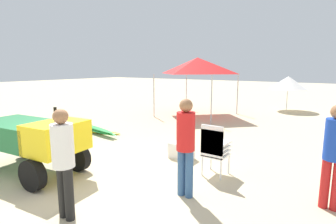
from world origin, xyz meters
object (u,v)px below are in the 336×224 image
object	(u,v)px
lifeguard_near_center	(186,141)
cooler_box	(181,151)
lifeguard_near_left	(63,157)
popup_canopy	(197,66)
utility_cart	(31,138)
surfboard_pile	(95,130)
traffic_cone_near	(216,139)
stacked_plastic_chairs	(214,146)
beach_umbrella_left	(288,83)
lifeguard_near_right	(334,150)

from	to	relation	value
lifeguard_near_center	cooler_box	size ratio (longest dim) A/B	2.92
lifeguard_near_left	popup_canopy	world-z (taller)	popup_canopy
utility_cart	lifeguard_near_left	bearing A→B (deg)	-17.16
surfboard_pile	traffic_cone_near	xyz separation A→B (m)	(4.22, 0.77, 0.14)
stacked_plastic_chairs	lifeguard_near_left	size ratio (longest dim) A/B	0.66
lifeguard_near_left	popup_canopy	size ratio (longest dim) A/B	0.57
traffic_cone_near	stacked_plastic_chairs	bearing A→B (deg)	-66.84
surfboard_pile	beach_umbrella_left	xyz separation A→B (m)	(4.44, 9.05, 1.34)
popup_canopy	lifeguard_near_center	bearing A→B (deg)	-62.69
lifeguard_near_left	beach_umbrella_left	distance (m)	12.83
utility_cart	traffic_cone_near	size ratio (longest dim) A/B	5.10
lifeguard_near_center	traffic_cone_near	size ratio (longest dim) A/B	3.33
surfboard_pile	lifeguard_near_left	xyz separation A→B (m)	(3.84, -3.75, 0.84)
utility_cart	popup_canopy	size ratio (longest dim) A/B	0.91
stacked_plastic_chairs	lifeguard_near_right	size ratio (longest dim) A/B	0.65
lifeguard_near_left	cooler_box	xyz separation A→B (m)	(0.00, 3.27, -0.77)
traffic_cone_near	lifeguard_near_right	bearing A→B (deg)	-34.03
lifeguard_near_right	popup_canopy	world-z (taller)	popup_canopy
popup_canopy	cooler_box	size ratio (longest dim) A/B	4.91
beach_umbrella_left	lifeguard_near_left	bearing A→B (deg)	-92.66
lifeguard_near_center	popup_canopy	distance (m)	8.20
surfboard_pile	lifeguard_near_center	bearing A→B (deg)	-23.22
traffic_cone_near	popup_canopy	bearing A→B (deg)	124.74
stacked_plastic_chairs	lifeguard_near_center	size ratio (longest dim) A/B	0.64
utility_cart	beach_umbrella_left	world-z (taller)	beach_umbrella_left
popup_canopy	cooler_box	bearing A→B (deg)	-64.80
popup_canopy	beach_umbrella_left	xyz separation A→B (m)	(3.20, 3.98, -0.87)
utility_cart	popup_canopy	distance (m)	8.32
stacked_plastic_chairs	beach_umbrella_left	size ratio (longest dim) A/B	0.58
utility_cart	cooler_box	size ratio (longest dim) A/B	4.47
lifeguard_near_left	lifeguard_near_right	distance (m)	4.15
lifeguard_near_left	cooler_box	distance (m)	3.36
lifeguard_near_left	beach_umbrella_left	bearing A→B (deg)	87.34
cooler_box	surfboard_pile	bearing A→B (deg)	172.92
surfboard_pile	lifeguard_near_center	xyz separation A→B (m)	(4.95, -2.12, 0.88)
utility_cart	lifeguard_near_center	distance (m)	3.38
beach_umbrella_left	cooler_box	size ratio (longest dim) A/B	3.22
utility_cart	traffic_cone_near	bearing A→B (deg)	57.10
surfboard_pile	popup_canopy	world-z (taller)	popup_canopy
lifeguard_near_center	traffic_cone_near	world-z (taller)	lifeguard_near_center
popup_canopy	lifeguard_near_right	bearing A→B (deg)	-46.82
surfboard_pile	lifeguard_near_center	world-z (taller)	lifeguard_near_center
lifeguard_near_center	lifeguard_near_right	bearing A→B (deg)	24.03
popup_canopy	surfboard_pile	bearing A→B (deg)	-103.70
beach_umbrella_left	cooler_box	distance (m)	9.63
lifeguard_near_center	lifeguard_near_right	distance (m)	2.34
popup_canopy	cooler_box	xyz separation A→B (m)	(2.61, -5.55, -2.14)
utility_cart	beach_umbrella_left	xyz separation A→B (m)	(2.72, 12.15, 0.67)
lifeguard_near_right	beach_umbrella_left	world-z (taller)	beach_umbrella_left
utility_cart	popup_canopy	world-z (taller)	popup_canopy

